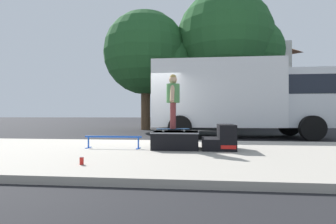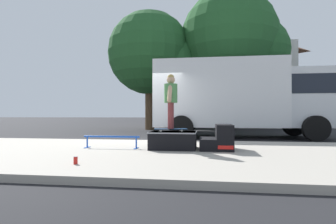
% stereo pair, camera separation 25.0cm
% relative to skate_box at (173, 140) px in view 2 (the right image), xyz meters
% --- Properties ---
extents(ground_plane, '(140.00, 140.00, 0.00)m').
position_rel_skate_box_xyz_m(ground_plane, '(-1.35, 2.53, -0.34)').
color(ground_plane, black).
extents(sidewalk_slab, '(50.00, 5.00, 0.12)m').
position_rel_skate_box_xyz_m(sidewalk_slab, '(-1.35, -0.47, -0.28)').
color(sidewalk_slab, '#A8A093').
rests_on(sidewalk_slab, ground).
extents(skate_box, '(1.10, 0.84, 0.41)m').
position_rel_skate_box_xyz_m(skate_box, '(0.00, 0.00, 0.00)').
color(skate_box, black).
rests_on(skate_box, sidewalk_slab).
extents(kicker_ramp, '(0.75, 0.87, 0.58)m').
position_rel_skate_box_xyz_m(kicker_ramp, '(1.07, -0.00, 0.02)').
color(kicker_ramp, black).
rests_on(kicker_ramp, sidewalk_slab).
extents(grind_rail, '(1.40, 0.28, 0.30)m').
position_rel_skate_box_xyz_m(grind_rail, '(-1.51, -0.07, 0.00)').
color(grind_rail, blue).
rests_on(grind_rail, sidewalk_slab).
extents(skateboard, '(0.81, 0.38, 0.07)m').
position_rel_skate_box_xyz_m(skateboard, '(-0.06, 0.00, 0.25)').
color(skateboard, navy).
rests_on(skateboard, skate_box).
extents(skater_kid, '(0.32, 0.67, 1.30)m').
position_rel_skate_box_xyz_m(skater_kid, '(-0.06, 0.00, 1.02)').
color(skater_kid, brown).
rests_on(skater_kid, skateboard).
extents(soda_can, '(0.07, 0.07, 0.13)m').
position_rel_skate_box_xyz_m(soda_can, '(-1.37, -2.15, -0.16)').
color(soda_can, red).
rests_on(soda_can, sidewalk_slab).
extents(box_truck, '(6.91, 2.63, 3.05)m').
position_rel_skate_box_xyz_m(box_truck, '(2.25, 4.73, 1.36)').
color(box_truck, silver).
rests_on(box_truck, ground).
extents(street_tree_main, '(5.59, 5.08, 7.24)m').
position_rel_skate_box_xyz_m(street_tree_main, '(-2.30, 9.62, 4.21)').
color(street_tree_main, brown).
rests_on(street_tree_main, ground).
extents(street_tree_neighbour, '(6.40, 5.81, 8.38)m').
position_rel_skate_box_xyz_m(street_tree_neighbour, '(2.55, 9.99, 4.96)').
color(street_tree_neighbour, brown).
rests_on(street_tree_neighbour, ground).
extents(house_behind, '(9.54, 8.23, 8.40)m').
position_rel_skate_box_xyz_m(house_behind, '(2.48, 16.15, 3.90)').
color(house_behind, silver).
rests_on(house_behind, ground).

